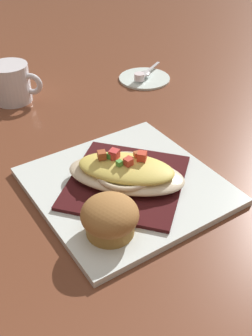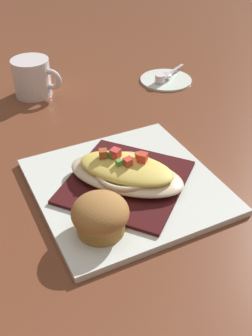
{
  "view_description": "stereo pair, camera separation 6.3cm",
  "coord_description": "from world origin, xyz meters",
  "px_view_note": "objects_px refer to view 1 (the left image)",
  "views": [
    {
      "loc": [
        -0.43,
        0.27,
        0.42
      ],
      "look_at": [
        0.0,
        0.0,
        0.04
      ],
      "focal_mm": 43.89,
      "sensor_mm": 36.0,
      "label": 1
    },
    {
      "loc": [
        -0.46,
        0.21,
        0.42
      ],
      "look_at": [
        0.0,
        0.0,
        0.04
      ],
      "focal_mm": 43.89,
      "sensor_mm": 36.0,
      "label": 2
    }
  ],
  "objects_px": {
    "gratin_dish": "(126,172)",
    "spoon": "(146,73)",
    "creamer_saucer": "(144,78)",
    "coffee_mug": "(12,85)",
    "square_plate": "(126,186)",
    "creamer_cup_0": "(139,77)",
    "muffin": "(110,217)"
  },
  "relations": [
    {
      "from": "muffin",
      "to": "creamer_saucer",
      "type": "distance_m",
      "value": 0.52
    },
    {
      "from": "gratin_dish",
      "to": "coffee_mug",
      "type": "bearing_deg",
      "value": 6.69
    },
    {
      "from": "square_plate",
      "to": "creamer_cup_0",
      "type": "distance_m",
      "value": 0.39
    },
    {
      "from": "coffee_mug",
      "to": "spoon",
      "type": "bearing_deg",
      "value": -100.91
    },
    {
      "from": "creamer_saucer",
      "to": "spoon",
      "type": "bearing_deg",
      "value": -60.8
    },
    {
      "from": "muffin",
      "to": "coffee_mug",
      "type": "bearing_deg",
      "value": -3.6
    },
    {
      "from": "creamer_saucer",
      "to": "coffee_mug",
      "type": "bearing_deg",
      "value": 78.45
    },
    {
      "from": "gratin_dish",
      "to": "creamer_saucer",
      "type": "distance_m",
      "value": 0.41
    },
    {
      "from": "creamer_saucer",
      "to": "creamer_cup_0",
      "type": "height_order",
      "value": "creamer_cup_0"
    },
    {
      "from": "coffee_mug",
      "to": "muffin",
      "type": "bearing_deg",
      "value": 176.4
    },
    {
      "from": "muffin",
      "to": "creamer_cup_0",
      "type": "bearing_deg",
      "value": -38.23
    },
    {
      "from": "coffee_mug",
      "to": "creamer_cup_0",
      "type": "height_order",
      "value": "coffee_mug"
    },
    {
      "from": "muffin",
      "to": "spoon",
      "type": "xyz_separation_m",
      "value": [
        0.41,
        -0.34,
        -0.02
      ]
    },
    {
      "from": "muffin",
      "to": "coffee_mug",
      "type": "relative_size",
      "value": 0.81
    },
    {
      "from": "spoon",
      "to": "gratin_dish",
      "type": "bearing_deg",
      "value": 141.44
    },
    {
      "from": "square_plate",
      "to": "creamer_cup_0",
      "type": "relative_size",
      "value": 11.55
    },
    {
      "from": "coffee_mug",
      "to": "creamer_saucer",
      "type": "relative_size",
      "value": 0.8
    },
    {
      "from": "spoon",
      "to": "muffin",
      "type": "bearing_deg",
      "value": 140.4
    },
    {
      "from": "gratin_dish",
      "to": "creamer_saucer",
      "type": "height_order",
      "value": "gratin_dish"
    },
    {
      "from": "square_plate",
      "to": "muffin",
      "type": "distance_m",
      "value": 0.11
    },
    {
      "from": "gratin_dish",
      "to": "coffee_mug",
      "type": "height_order",
      "value": "coffee_mug"
    },
    {
      "from": "square_plate",
      "to": "creamer_cup_0",
      "type": "height_order",
      "value": "creamer_cup_0"
    },
    {
      "from": "square_plate",
      "to": "gratin_dish",
      "type": "distance_m",
      "value": 0.03
    },
    {
      "from": "square_plate",
      "to": "spoon",
      "type": "height_order",
      "value": "spoon"
    },
    {
      "from": "muffin",
      "to": "spoon",
      "type": "bearing_deg",
      "value": -39.6
    },
    {
      "from": "muffin",
      "to": "creamer_saucer",
      "type": "xyz_separation_m",
      "value": [
        0.4,
        -0.33,
        -0.03
      ]
    },
    {
      "from": "gratin_dish",
      "to": "spoon",
      "type": "distance_m",
      "value": 0.42
    },
    {
      "from": "square_plate",
      "to": "coffee_mug",
      "type": "bearing_deg",
      "value": 6.7
    },
    {
      "from": "creamer_cup_0",
      "to": "creamer_saucer",
      "type": "bearing_deg",
      "value": -60.8
    },
    {
      "from": "gratin_dish",
      "to": "muffin",
      "type": "xyz_separation_m",
      "value": [
        -0.08,
        0.07,
        0.0
      ]
    },
    {
      "from": "creamer_saucer",
      "to": "creamer_cup_0",
      "type": "xyz_separation_m",
      "value": [
        -0.01,
        0.02,
        0.01
      ]
    },
    {
      "from": "gratin_dish",
      "to": "spoon",
      "type": "relative_size",
      "value": 2.14
    }
  ]
}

